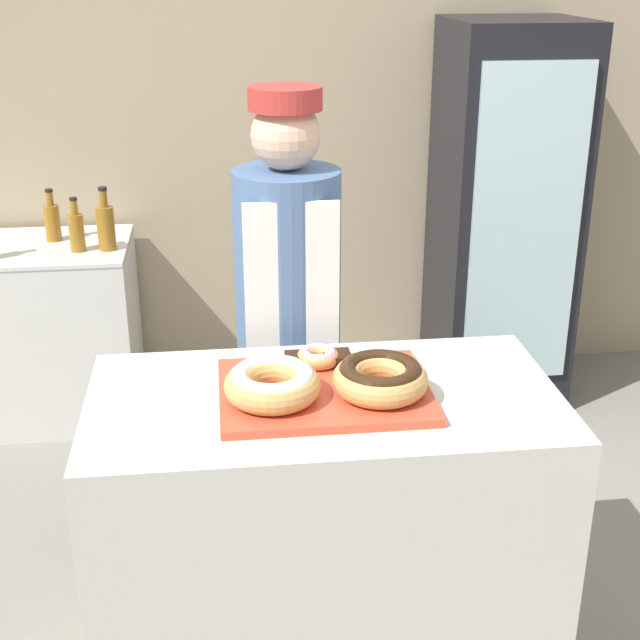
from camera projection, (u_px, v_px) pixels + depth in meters
name	position (u px, v px, depth m)	size (l,w,h in m)	color
wall_back	(269.00, 109.00, 4.20)	(8.00, 0.06, 2.70)	tan
display_counter	(324.00, 537.00, 2.58)	(1.28, 0.68, 0.92)	beige
serving_tray	(324.00, 391.00, 2.40)	(0.57, 0.43, 0.02)	#D84C33
donut_light_glaze	(272.00, 383.00, 2.32)	(0.25, 0.25, 0.09)	tan
donut_chocolate_glaze	(380.00, 377.00, 2.35)	(0.25, 0.25, 0.09)	tan
donut_mini_center	(318.00, 356.00, 2.52)	(0.12, 0.12, 0.05)	tan
brownie_back_left	(299.00, 360.00, 2.52)	(0.08, 0.08, 0.03)	black
brownie_back_right	(337.00, 358.00, 2.53)	(0.08, 0.08, 0.03)	black
baker_person	(289.00, 325.00, 2.96)	(0.35, 0.35, 1.66)	#4C4C51
beverage_fridge	(503.00, 218.00, 4.15)	(0.59, 0.63, 1.77)	black
chest_freezer	(39.00, 331.00, 4.10)	(0.88, 0.60, 0.83)	silver
bottle_amber	(52.00, 221.00, 3.98)	(0.07, 0.07, 0.24)	#99661E
bottle_amber_b	(77.00, 231.00, 3.84)	(0.07, 0.07, 0.24)	#99661E
bottle_amber_b_b	(106.00, 226.00, 3.85)	(0.08, 0.08, 0.28)	#99661E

